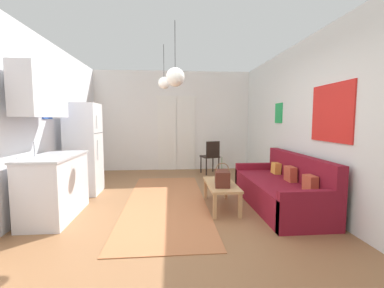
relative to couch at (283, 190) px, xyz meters
name	(u,v)px	position (x,y,z in m)	size (l,w,h in m)	color
ground_plane	(178,225)	(-1.74, -0.49, -0.32)	(4.93, 8.25, 0.10)	#8E603D
wall_back	(173,121)	(-1.74, 3.38, 1.10)	(4.53, 0.13, 2.78)	white
wall_right	(332,122)	(0.47, -0.49, 1.12)	(0.12, 7.85, 2.78)	silver
wall_left	(4,123)	(-3.96, -0.49, 1.12)	(0.12, 7.85, 2.78)	silver
area_rug	(166,202)	(-1.91, 0.40, -0.27)	(1.35, 3.61, 0.01)	#B26B42
couch	(283,190)	(0.00, 0.00, 0.00)	(0.87, 2.12, 0.86)	maroon
coffee_table	(221,187)	(-1.02, 0.04, 0.07)	(0.45, 1.03, 0.40)	tan
bamboo_vase	(222,176)	(-1.00, 0.10, 0.23)	(0.10, 0.10, 0.42)	#2D2D33
handbag	(222,178)	(-1.04, -0.13, 0.25)	(0.26, 0.35, 0.36)	#512319
refrigerator	(84,149)	(-3.49, 1.09, 0.60)	(0.59, 0.63, 1.74)	white
kitchen_counter	(51,161)	(-3.55, -0.16, 0.56)	(0.60, 1.21, 2.16)	silver
accent_chair	(211,155)	(-0.77, 2.64, 0.22)	(0.52, 0.51, 0.87)	black
pendant_lamp_near	(175,77)	(-1.76, -0.33, 1.75)	(0.26, 0.26, 0.89)	black
pendant_lamp_far	(164,83)	(-1.94, 0.82, 1.82)	(0.22, 0.22, 0.79)	black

